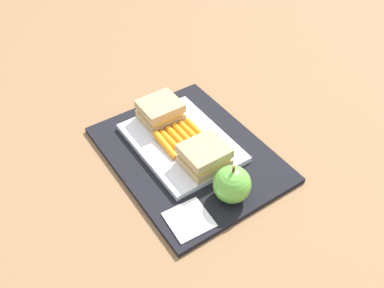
% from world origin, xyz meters
% --- Properties ---
extents(ground_plane, '(2.40, 2.40, 0.00)m').
position_xyz_m(ground_plane, '(0.00, 0.00, 0.00)').
color(ground_plane, olive).
extents(lunchbag_mat, '(0.36, 0.28, 0.01)m').
position_xyz_m(lunchbag_mat, '(0.00, 0.00, 0.01)').
color(lunchbag_mat, black).
rests_on(lunchbag_mat, ground_plane).
extents(food_tray, '(0.23, 0.17, 0.01)m').
position_xyz_m(food_tray, '(-0.03, 0.00, 0.02)').
color(food_tray, white).
rests_on(food_tray, lunchbag_mat).
extents(sandwich_half_left, '(0.07, 0.08, 0.04)m').
position_xyz_m(sandwich_half_left, '(-0.10, 0.00, 0.04)').
color(sandwich_half_left, tan).
rests_on(sandwich_half_left, food_tray).
extents(sandwich_half_right, '(0.07, 0.08, 0.04)m').
position_xyz_m(sandwich_half_right, '(0.05, 0.00, 0.04)').
color(sandwich_half_right, tan).
rests_on(sandwich_half_right, food_tray).
extents(carrot_sticks_bundle, '(0.08, 0.09, 0.02)m').
position_xyz_m(carrot_sticks_bundle, '(-0.03, 0.00, 0.03)').
color(carrot_sticks_bundle, orange).
rests_on(carrot_sticks_bundle, food_tray).
extents(apple, '(0.07, 0.07, 0.08)m').
position_xyz_m(apple, '(0.13, 0.00, 0.04)').
color(apple, '#66B742').
rests_on(apple, lunchbag_mat).
extents(paper_napkin, '(0.07, 0.07, 0.00)m').
position_xyz_m(paper_napkin, '(0.14, -0.09, 0.01)').
color(paper_napkin, white).
rests_on(paper_napkin, lunchbag_mat).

